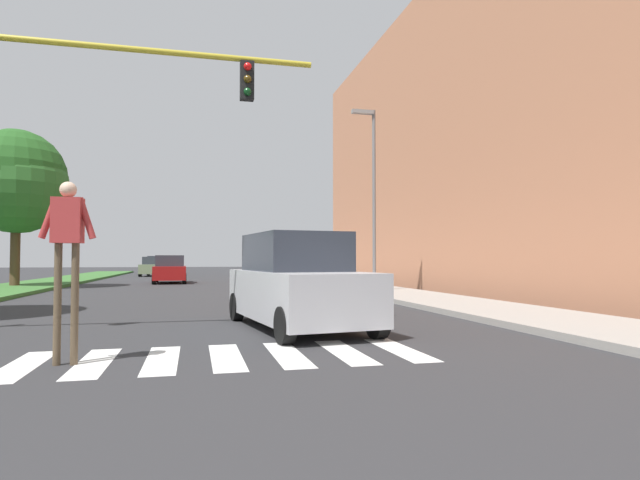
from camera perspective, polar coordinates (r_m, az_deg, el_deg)
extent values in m
plane|color=#2D2D30|center=(29.22, -14.46, -4.84)|extent=(140.00, 140.00, 0.00)
cube|color=silver|center=(8.22, -29.76, -11.82)|extent=(0.45, 2.20, 0.01)
cube|color=silver|center=(8.03, -23.43, -12.17)|extent=(0.45, 2.20, 0.01)
cube|color=silver|center=(7.93, -16.86, -12.38)|extent=(0.45, 2.20, 0.01)
cube|color=silver|center=(7.93, -10.19, -12.44)|extent=(0.45, 2.20, 0.01)
cube|color=silver|center=(8.03, -3.62, -12.33)|extent=(0.45, 2.20, 0.01)
cube|color=silver|center=(8.23, 2.70, -12.08)|extent=(0.45, 2.20, 0.01)
cube|color=silver|center=(8.53, 8.64, -11.71)|extent=(0.45, 2.20, 0.01)
cube|color=#386B2D|center=(28.39, -30.21, -4.56)|extent=(3.58, 64.00, 0.15)
cylinder|color=#4C3823|center=(29.63, -30.40, -0.52)|extent=(0.36, 0.36, 3.90)
sphere|color=#23561E|center=(29.90, -30.28, 5.93)|extent=(4.72, 4.72, 4.72)
cylinder|color=#4C3823|center=(29.55, -30.24, -0.93)|extent=(0.36, 0.36, 3.48)
sphere|color=#2D6628|center=(29.76, -30.13, 5.14)|extent=(4.70, 4.70, 4.70)
cube|color=tan|center=(27.35, 23.93, 9.98)|extent=(12.11, 34.44, 14.14)
cube|color=#9E9991|center=(28.30, 2.35, -4.85)|extent=(3.00, 64.00, 0.15)
cylinder|color=gold|center=(11.63, -24.45, 18.83)|extent=(8.97, 0.12, 0.12)
cube|color=black|center=(11.33, -7.98, 16.81)|extent=(0.28, 0.20, 0.80)
sphere|color=red|center=(11.31, -7.91, 18.25)|extent=(0.16, 0.16, 0.16)
sphere|color=#4C380F|center=(11.22, -7.91, 17.01)|extent=(0.16, 0.16, 0.16)
sphere|color=#0F3F19|center=(11.14, -7.92, 15.74)|extent=(0.16, 0.16, 0.16)
cylinder|color=slate|center=(21.85, 5.93, 4.40)|extent=(0.14, 0.14, 7.50)
cube|color=gray|center=(22.40, 4.65, 13.76)|extent=(0.90, 0.24, 0.16)
cylinder|color=brown|center=(7.88, -25.20, -6.31)|extent=(0.11, 0.11, 1.65)
cylinder|color=brown|center=(7.94, -26.73, -6.25)|extent=(0.11, 0.11, 1.65)
cube|color=#B23333|center=(7.91, -25.84, 1.94)|extent=(0.40, 0.27, 0.62)
cylinder|color=#B23333|center=(7.84, -24.15, 2.18)|extent=(0.27, 0.11, 0.58)
cylinder|color=#B23333|center=(7.98, -27.49, 2.16)|extent=(0.27, 0.11, 0.58)
sphere|color=beige|center=(7.95, -25.79, 4.97)|extent=(0.24, 0.24, 0.22)
cube|color=#B7B7BC|center=(10.85, -2.41, -5.96)|extent=(2.52, 4.82, 0.96)
cube|color=#2D333D|center=(11.04, -2.80, -1.35)|extent=(2.01, 2.74, 0.79)
cylinder|color=black|center=(9.53, 6.30, -8.78)|extent=(0.31, 0.66, 0.64)
cylinder|color=black|center=(8.86, -3.84, -9.30)|extent=(0.31, 0.66, 0.64)
cylinder|color=black|center=(12.91, -1.45, -7.04)|extent=(0.31, 0.66, 0.64)
cylinder|color=black|center=(12.42, -9.07, -7.21)|extent=(0.31, 0.66, 0.64)
cube|color=maroon|center=(32.67, -16.07, -3.45)|extent=(1.94, 4.42, 0.79)
cube|color=#2D333D|center=(32.44, -16.06, -2.19)|extent=(1.66, 2.01, 0.65)
cylinder|color=black|center=(34.44, -17.41, -3.86)|extent=(0.24, 0.65, 0.64)
cylinder|color=black|center=(34.41, -14.63, -3.89)|extent=(0.24, 0.65, 0.64)
cylinder|color=black|center=(30.97, -17.68, -4.06)|extent=(0.24, 0.65, 0.64)
cylinder|color=black|center=(30.94, -14.58, -4.09)|extent=(0.24, 0.65, 0.64)
cube|color=gray|center=(46.54, -17.61, -3.02)|extent=(2.24, 4.65, 0.77)
cube|color=#2D333D|center=(46.31, -17.65, -2.15)|extent=(1.79, 2.17, 0.63)
cylinder|color=black|center=(48.46, -18.23, -3.31)|extent=(0.28, 0.66, 0.64)
cylinder|color=black|center=(48.20, -16.29, -3.34)|extent=(0.28, 0.66, 0.64)
cylinder|color=black|center=(44.92, -19.04, -3.41)|extent=(0.28, 0.66, 0.64)
cylinder|color=black|center=(44.64, -16.95, -3.44)|extent=(0.28, 0.66, 0.64)
cube|color=#474C51|center=(57.43, -17.42, -2.79)|extent=(2.07, 4.22, 0.85)
cube|color=#2D333D|center=(57.23, -17.44, -2.03)|extent=(1.67, 1.97, 0.69)
cylinder|color=black|center=(59.14, -17.93, -3.08)|extent=(0.28, 0.66, 0.64)
cylinder|color=black|center=(58.90, -16.43, -3.10)|extent=(0.28, 0.66, 0.64)
cylinder|color=black|center=(55.99, -18.46, -3.13)|extent=(0.28, 0.66, 0.64)
cylinder|color=black|center=(55.75, -16.89, -3.15)|extent=(0.28, 0.66, 0.64)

